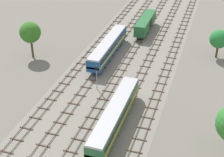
{
  "coord_description": "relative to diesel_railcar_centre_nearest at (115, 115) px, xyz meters",
  "views": [
    {
      "loc": [
        18.27,
        -22.87,
        36.46
      ],
      "look_at": [
        0.0,
        34.07,
        1.5
      ],
      "focal_mm": 56.3,
      "sensor_mm": 36.0,
      "label": 1
    }
  ],
  "objects": [
    {
      "name": "track_left",
      "position": [
        -9.24,
        35.75,
        -2.46
      ],
      "size": [
        2.4,
        126.0,
        0.29
      ],
      "color": "#47382D",
      "rests_on": "ground"
    },
    {
      "name": "freight_boxcar_centre_left_mid",
      "position": [
        -4.61,
        41.71,
        -0.15
      ],
      "size": [
        2.87,
        14.0,
        3.6
      ],
      "color": "#286638",
      "rests_on": "ground"
    },
    {
      "name": "diesel_railcar_centre_nearest",
      "position": [
        0.0,
        0.0,
        0.0
      ],
      "size": [
        2.96,
        20.5,
        3.8
      ],
      "color": "#286638",
      "rests_on": "ground"
    },
    {
      "name": "track_centre_left",
      "position": [
        -4.62,
        35.75,
        -2.46
      ],
      "size": [
        2.4,
        126.0,
        0.29
      ],
      "color": "#47382D",
      "rests_on": "ground"
    },
    {
      "name": "ground_plane",
      "position": [
        -4.62,
        34.75,
        -2.6
      ],
      "size": [
        480.0,
        480.0,
        0.0
      ],
      "primitive_type": "plane",
      "color": "slate"
    },
    {
      "name": "lineside_tree_3",
      "position": [
        -25.72,
        19.12,
        3.45
      ],
      "size": [
        4.74,
        4.74,
        8.45
      ],
      "color": "#4C331E",
      "rests_on": "ground"
    },
    {
      "name": "track_centre",
      "position": [
        -0.0,
        35.75,
        -2.46
      ],
      "size": [
        2.4,
        126.0,
        0.29
      ],
      "color": "#47382D",
      "rests_on": "ground"
    },
    {
      "name": "track_far_left",
      "position": [
        -13.86,
        35.75,
        -2.46
      ],
      "size": [
        2.4,
        126.0,
        0.29
      ],
      "color": "#47382D",
      "rests_on": "ground"
    },
    {
      "name": "signal_post_nearest",
      "position": [
        -6.93,
        10.34,
        0.73
      ],
      "size": [
        0.28,
        0.47,
        5.23
      ],
      "color": "gray",
      "rests_on": "ground"
    },
    {
      "name": "ballast_bed",
      "position": [
        -4.62,
        34.75,
        -2.59
      ],
      "size": [
        22.47,
        176.0,
        0.01
      ],
      "primitive_type": "cube",
      "color": "gray",
      "rests_on": "ground"
    },
    {
      "name": "lineside_tree_2",
      "position": [
        14.41,
        31.75,
        1.95
      ],
      "size": [
        4.16,
        4.16,
        6.65
      ],
      "color": "#4C331E",
      "rests_on": "ground"
    },
    {
      "name": "track_centre_right",
      "position": [
        4.62,
        35.75,
        -2.46
      ],
      "size": [
        2.4,
        126.0,
        0.29
      ],
      "color": "#47382D",
      "rests_on": "ground"
    },
    {
      "name": "diesel_railcar_left_near",
      "position": [
        -9.24,
        24.33,
        0.0
      ],
      "size": [
        2.96,
        20.5,
        3.8
      ],
      "color": "#194C8C",
      "rests_on": "ground"
    }
  ]
}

